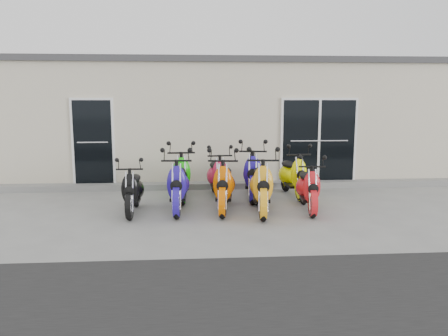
{
  "coord_description": "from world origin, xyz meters",
  "views": [
    {
      "loc": [
        -0.7,
        -9.01,
        2.27
      ],
      "look_at": [
        0.0,
        0.6,
        0.75
      ],
      "focal_mm": 35.0,
      "sensor_mm": 36.0,
      "label": 1
    }
  ],
  "objects_px": {
    "scooter_back_green": "(181,169)",
    "scooter_back_blue": "(253,168)",
    "scooter_front_blue": "(178,178)",
    "scooter_back_yellow": "(293,169)",
    "scooter_front_orange_b": "(262,179)",
    "scooter_back_red": "(217,171)",
    "scooter_front_orange_a": "(224,178)",
    "scooter_front_red": "(308,182)",
    "scooter_front_black": "(133,184)"
  },
  "relations": [
    {
      "from": "scooter_back_green",
      "to": "scooter_back_blue",
      "type": "xyz_separation_m",
      "value": [
        1.64,
        -0.02,
        0.01
      ]
    },
    {
      "from": "scooter_back_green",
      "to": "scooter_front_blue",
      "type": "bearing_deg",
      "value": -94.48
    },
    {
      "from": "scooter_back_green",
      "to": "scooter_back_blue",
      "type": "bearing_deg",
      "value": -3.24
    },
    {
      "from": "scooter_back_green",
      "to": "scooter_back_yellow",
      "type": "bearing_deg",
      "value": -1.24
    },
    {
      "from": "scooter_front_orange_b",
      "to": "scooter_back_green",
      "type": "bearing_deg",
      "value": 146.44
    },
    {
      "from": "scooter_front_blue",
      "to": "scooter_back_yellow",
      "type": "xyz_separation_m",
      "value": [
        2.64,
        1.16,
        -0.03
      ]
    },
    {
      "from": "scooter_front_orange_b",
      "to": "scooter_back_blue",
      "type": "distance_m",
      "value": 1.33
    },
    {
      "from": "scooter_front_orange_b",
      "to": "scooter_back_blue",
      "type": "xyz_separation_m",
      "value": [
        0.0,
        1.33,
        0.01
      ]
    },
    {
      "from": "scooter_back_green",
      "to": "scooter_back_red",
      "type": "height_order",
      "value": "scooter_back_green"
    },
    {
      "from": "scooter_front_blue",
      "to": "scooter_back_yellow",
      "type": "relative_size",
      "value": 1.05
    },
    {
      "from": "scooter_front_orange_a",
      "to": "scooter_front_orange_b",
      "type": "distance_m",
      "value": 0.77
    },
    {
      "from": "scooter_front_blue",
      "to": "scooter_back_blue",
      "type": "height_order",
      "value": "scooter_back_blue"
    },
    {
      "from": "scooter_front_orange_b",
      "to": "scooter_back_yellow",
      "type": "xyz_separation_m",
      "value": [
        0.97,
        1.41,
        -0.05
      ]
    },
    {
      "from": "scooter_back_blue",
      "to": "scooter_front_red",
      "type": "bearing_deg",
      "value": -44.99
    },
    {
      "from": "scooter_front_blue",
      "to": "scooter_back_blue",
      "type": "xyz_separation_m",
      "value": [
        1.68,
        1.08,
        0.03
      ]
    },
    {
      "from": "scooter_back_red",
      "to": "scooter_front_red",
      "type": "bearing_deg",
      "value": -41.99
    },
    {
      "from": "scooter_front_red",
      "to": "scooter_back_red",
      "type": "bearing_deg",
      "value": 147.84
    },
    {
      "from": "scooter_back_blue",
      "to": "scooter_back_yellow",
      "type": "xyz_separation_m",
      "value": [
        0.96,
        0.08,
        -0.06
      ]
    },
    {
      "from": "scooter_front_red",
      "to": "scooter_back_yellow",
      "type": "relative_size",
      "value": 0.94
    },
    {
      "from": "scooter_back_red",
      "to": "scooter_back_yellow",
      "type": "height_order",
      "value": "scooter_back_yellow"
    },
    {
      "from": "scooter_front_blue",
      "to": "scooter_back_yellow",
      "type": "distance_m",
      "value": 2.89
    },
    {
      "from": "scooter_back_green",
      "to": "scooter_front_orange_a",
      "type": "bearing_deg",
      "value": -54.29
    },
    {
      "from": "scooter_back_yellow",
      "to": "scooter_back_blue",
      "type": "bearing_deg",
      "value": 179.67
    },
    {
      "from": "scooter_front_orange_a",
      "to": "scooter_front_red",
      "type": "relative_size",
      "value": 1.12
    },
    {
      "from": "scooter_front_orange_a",
      "to": "scooter_back_blue",
      "type": "xyz_separation_m",
      "value": [
        0.74,
        1.12,
        0.03
      ]
    },
    {
      "from": "scooter_front_orange_b",
      "to": "scooter_back_green",
      "type": "distance_m",
      "value": 2.12
    },
    {
      "from": "scooter_back_green",
      "to": "scooter_back_red",
      "type": "bearing_deg",
      "value": 2.28
    },
    {
      "from": "scooter_front_blue",
      "to": "scooter_back_blue",
      "type": "relative_size",
      "value": 0.96
    },
    {
      "from": "scooter_front_black",
      "to": "scooter_front_orange_a",
      "type": "xyz_separation_m",
      "value": [
        1.84,
        0.07,
        0.09
      ]
    },
    {
      "from": "scooter_front_blue",
      "to": "scooter_back_green",
      "type": "relative_size",
      "value": 0.98
    },
    {
      "from": "scooter_back_red",
      "to": "scooter_back_blue",
      "type": "xyz_separation_m",
      "value": [
        0.81,
        -0.09,
        0.07
      ]
    },
    {
      "from": "scooter_front_black",
      "to": "scooter_back_red",
      "type": "distance_m",
      "value": 2.19
    },
    {
      "from": "scooter_back_green",
      "to": "scooter_front_red",
      "type": "bearing_deg",
      "value": -28.8
    },
    {
      "from": "scooter_front_orange_b",
      "to": "scooter_front_red",
      "type": "distance_m",
      "value": 0.98
    },
    {
      "from": "scooter_front_red",
      "to": "scooter_back_green",
      "type": "relative_size",
      "value": 0.87
    },
    {
      "from": "scooter_front_blue",
      "to": "scooter_back_green",
      "type": "xyz_separation_m",
      "value": [
        0.04,
        1.09,
        0.01
      ]
    },
    {
      "from": "scooter_front_orange_b",
      "to": "scooter_back_green",
      "type": "height_order",
      "value": "scooter_front_orange_b"
    },
    {
      "from": "scooter_front_blue",
      "to": "scooter_front_orange_b",
      "type": "height_order",
      "value": "scooter_front_orange_b"
    },
    {
      "from": "scooter_front_orange_b",
      "to": "scooter_front_red",
      "type": "height_order",
      "value": "scooter_front_orange_b"
    },
    {
      "from": "scooter_front_red",
      "to": "scooter_front_blue",
      "type": "bearing_deg",
      "value": -178.91
    },
    {
      "from": "scooter_back_blue",
      "to": "scooter_back_green",
      "type": "bearing_deg",
      "value": -173.01
    },
    {
      "from": "scooter_back_red",
      "to": "scooter_back_blue",
      "type": "height_order",
      "value": "scooter_back_blue"
    },
    {
      "from": "scooter_back_red",
      "to": "scooter_back_yellow",
      "type": "distance_m",
      "value": 1.77
    },
    {
      "from": "scooter_front_red",
      "to": "scooter_back_green",
      "type": "height_order",
      "value": "scooter_back_green"
    },
    {
      "from": "scooter_front_blue",
      "to": "scooter_front_orange_a",
      "type": "distance_m",
      "value": 0.94
    },
    {
      "from": "scooter_back_yellow",
      "to": "scooter_front_red",
      "type": "bearing_deg",
      "value": -94.83
    },
    {
      "from": "scooter_front_red",
      "to": "scooter_back_red",
      "type": "relative_size",
      "value": 0.94
    },
    {
      "from": "scooter_front_black",
      "to": "scooter_back_green",
      "type": "xyz_separation_m",
      "value": [
        0.94,
        1.21,
        0.1
      ]
    },
    {
      "from": "scooter_front_black",
      "to": "scooter_front_orange_a",
      "type": "height_order",
      "value": "scooter_front_orange_a"
    },
    {
      "from": "scooter_back_blue",
      "to": "scooter_front_black",
      "type": "bearing_deg",
      "value": -147.63
    }
  ]
}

